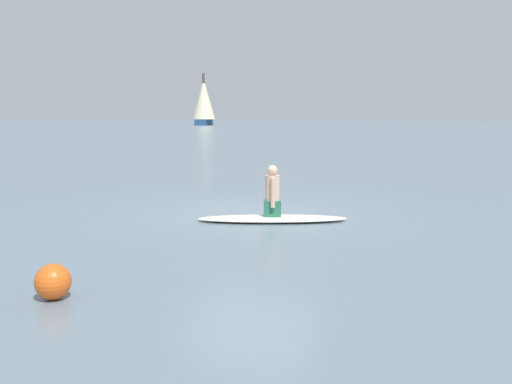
{
  "coord_description": "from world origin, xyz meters",
  "views": [
    {
      "loc": [
        -9.66,
        -4.58,
        1.91
      ],
      "look_at": [
        -0.96,
        -0.56,
        0.58
      ],
      "focal_mm": 38.76,
      "sensor_mm": 36.0,
      "label": 1
    }
  ],
  "objects": [
    {
      "name": "sailboat_near_right",
      "position": [
        83.66,
        49.64,
        4.63
      ],
      "size": [
        6.51,
        5.23,
        9.88
      ],
      "rotation": [
        0.0,
        0.0,
        -2.92
      ],
      "color": "navy",
      "rests_on": "ground"
    },
    {
      "name": "surfboard",
      "position": [
        -0.58,
        -0.71,
        0.05
      ],
      "size": [
        1.78,
        2.74,
        0.1
      ],
      "primitive_type": "ellipsoid",
      "rotation": [
        0.0,
        0.0,
        -1.12
      ],
      "color": "silver",
      "rests_on": "ground"
    },
    {
      "name": "buoy_marker",
      "position": [
        -5.49,
        -0.31,
        0.19
      ],
      "size": [
        0.38,
        0.38,
        0.38
      ],
      "primitive_type": "sphere",
      "color": "#E55919",
      "rests_on": "ground"
    },
    {
      "name": "ground_plane",
      "position": [
        0.0,
        0.0,
        0.0
      ],
      "size": [
        400.0,
        400.0,
        0.0
      ],
      "primitive_type": "plane",
      "color": "slate"
    },
    {
      "name": "person_paddler",
      "position": [
        -0.58,
        -0.71,
        0.52
      ],
      "size": [
        0.39,
        0.38,
        0.92
      ],
      "rotation": [
        0.0,
        0.0,
        -1.12
      ],
      "color": "#26664C",
      "rests_on": "surfboard"
    }
  ]
}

